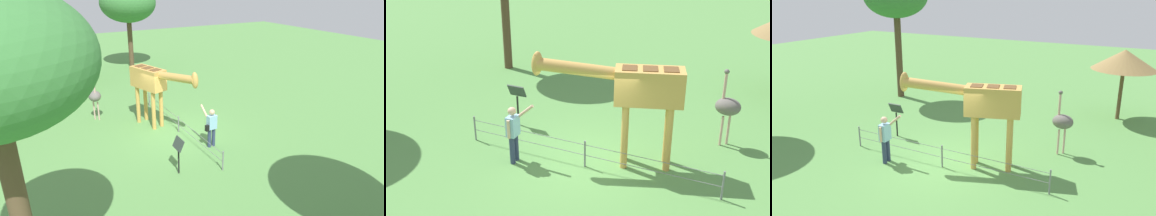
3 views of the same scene
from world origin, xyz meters
TOP-DOWN VIEW (x-y plane):
  - ground_plane at (0.00, 0.00)m, footprint 60.00×60.00m
  - giraffe at (-1.07, -0.45)m, footprint 3.78×1.65m
  - visitor at (1.79, 0.79)m, footprint 0.67×0.58m
  - ostrich at (-3.05, -2.60)m, footprint 0.70×0.56m
  - info_sign at (2.94, -1.20)m, footprint 0.56×0.21m
  - wire_fence at (0.00, 0.23)m, footprint 7.05×0.05m

SIDE VIEW (x-z plane):
  - ground_plane at x=0.00m, z-range 0.00..0.00m
  - wire_fence at x=0.00m, z-range 0.03..0.78m
  - visitor at x=1.79m, z-range 0.07..1.74m
  - info_sign at x=2.94m, z-range 0.29..1.61m
  - ostrich at x=-3.05m, z-range 0.05..2.30m
  - giraffe at x=-1.07m, z-range 0.58..3.59m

